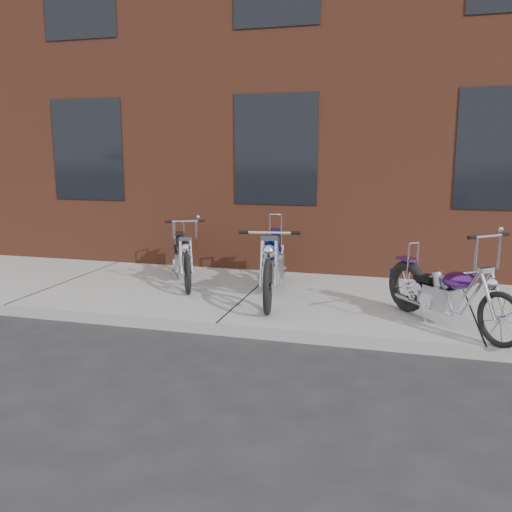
% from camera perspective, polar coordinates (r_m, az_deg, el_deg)
% --- Properties ---
extents(ground, '(120.00, 120.00, 0.00)m').
position_cam_1_polar(ground, '(6.56, -4.22, -8.34)').
color(ground, '#25252C').
rests_on(ground, ground).
extents(sidewalk, '(22.00, 3.00, 0.15)m').
position_cam_1_polar(sidewalk, '(7.90, -0.57, -4.40)').
color(sidewalk, '#9B9B9B').
rests_on(sidewalk, ground).
extents(building_brick, '(22.00, 10.00, 8.00)m').
position_cam_1_polar(building_brick, '(14.11, 7.08, 18.27)').
color(building_brick, brown).
rests_on(building_brick, ground).
extents(chopper_purple, '(1.41, 1.64, 1.16)m').
position_cam_1_polar(chopper_purple, '(6.68, 19.36, -3.89)').
color(chopper_purple, black).
rests_on(chopper_purple, sidewalk).
extents(chopper_blue, '(0.70, 2.46, 1.08)m').
position_cam_1_polar(chopper_blue, '(7.64, 1.76, -0.91)').
color(chopper_blue, black).
rests_on(chopper_blue, sidewalk).
extents(chopper_third, '(1.03, 1.87, 1.04)m').
position_cam_1_polar(chopper_third, '(8.53, -7.68, -0.28)').
color(chopper_third, black).
rests_on(chopper_third, sidewalk).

